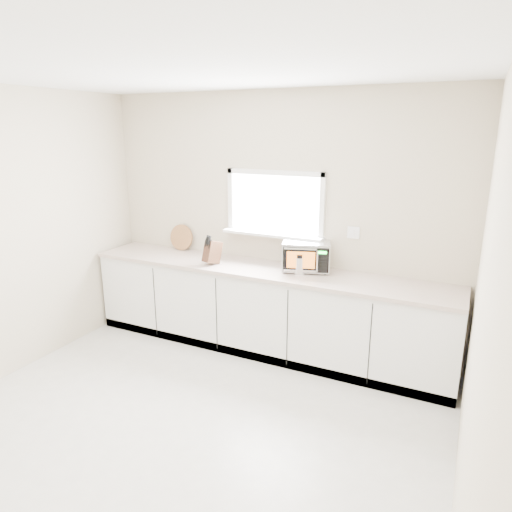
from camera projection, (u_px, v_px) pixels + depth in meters
The scene contains 8 objects.
ground at pixel (170, 440), 3.51m from camera, with size 4.00×4.00×0.00m, color beige.
back_wall at pixel (275, 221), 4.87m from camera, with size 4.00×0.17×2.70m.
cabinets at pixel (263, 311), 4.87m from camera, with size 3.92×0.60×0.88m, color white.
countertop at pixel (263, 270), 4.73m from camera, with size 3.92×0.64×0.04m, color beige.
microwave at pixel (306, 255), 4.63m from camera, with size 0.55×0.49×0.30m.
knife_block at pixel (212, 252), 4.83m from camera, with size 0.17×0.25×0.32m.
cutting_board at pixel (181, 237), 5.40m from camera, with size 0.30×0.30×0.02m, color #AC7142.
coffee_grinder at pixel (300, 263), 4.52m from camera, with size 0.14×0.14×0.21m.
Camera 1 is at (1.91, -2.41, 2.32)m, focal length 32.00 mm.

